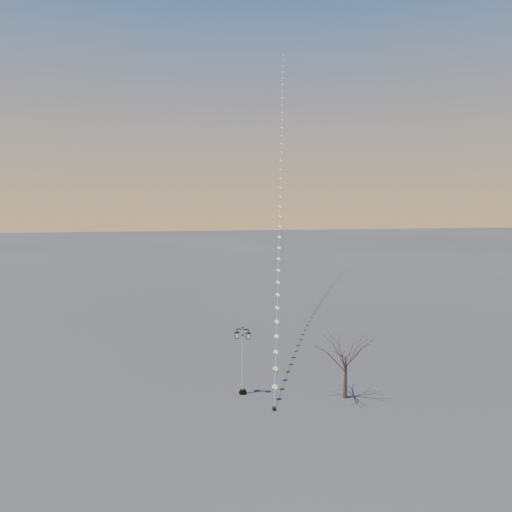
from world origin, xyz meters
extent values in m
plane|color=#424243|center=(0.00, 0.00, 0.00)|extent=(300.00, 300.00, 0.00)
cylinder|color=black|center=(0.40, 3.12, 0.07)|extent=(0.49, 0.49, 0.14)
cylinder|color=black|center=(0.40, 3.12, 0.20)|extent=(0.35, 0.35, 0.12)
cylinder|color=silver|center=(0.40, 3.12, 2.31)|extent=(0.11, 0.11, 4.10)
cylinder|color=black|center=(0.40, 3.12, 3.89)|extent=(0.17, 0.17, 0.05)
cube|color=black|center=(0.40, 3.12, 4.24)|extent=(0.80, 0.31, 0.05)
sphere|color=black|center=(0.40, 3.12, 4.34)|extent=(0.12, 0.12, 0.12)
pyramid|color=black|center=(0.05, 3.23, 4.10)|extent=(0.38, 0.38, 0.12)
cube|color=beige|center=(0.05, 3.23, 3.83)|extent=(0.23, 0.23, 0.30)
cube|color=black|center=(0.05, 3.23, 3.67)|extent=(0.26, 0.26, 0.03)
pyramid|color=black|center=(0.75, 3.01, 4.10)|extent=(0.38, 0.38, 0.12)
cube|color=beige|center=(0.75, 3.01, 3.83)|extent=(0.23, 0.23, 0.30)
cube|color=black|center=(0.75, 3.01, 3.67)|extent=(0.26, 0.26, 0.03)
cone|color=#4C3731|center=(6.67, 1.57, 1.12)|extent=(0.26, 0.26, 2.24)
cylinder|color=black|center=(1.95, 0.55, 0.11)|extent=(0.22, 0.22, 0.22)
cylinder|color=black|center=(1.95, 0.55, 0.14)|extent=(0.03, 0.03, 0.28)
cone|color=#E24C0C|center=(7.20, 24.93, 17.43)|extent=(0.09, 0.09, 0.31)
cylinder|color=white|center=(1.95, 0.55, 0.67)|extent=(0.02, 0.02, 0.89)
camera|label=1|loc=(-2.83, -24.28, 12.43)|focal=31.72mm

